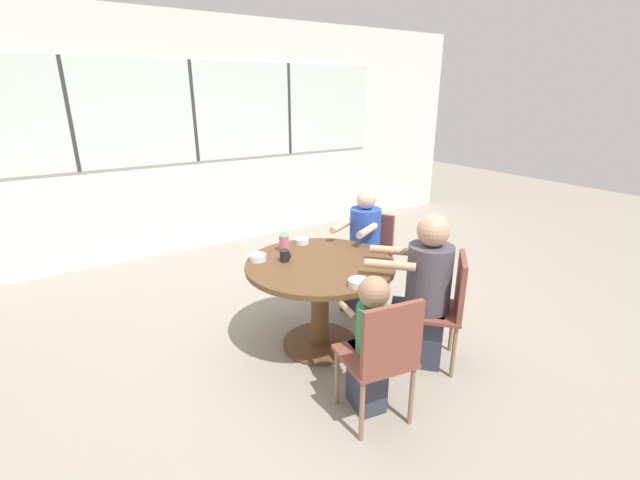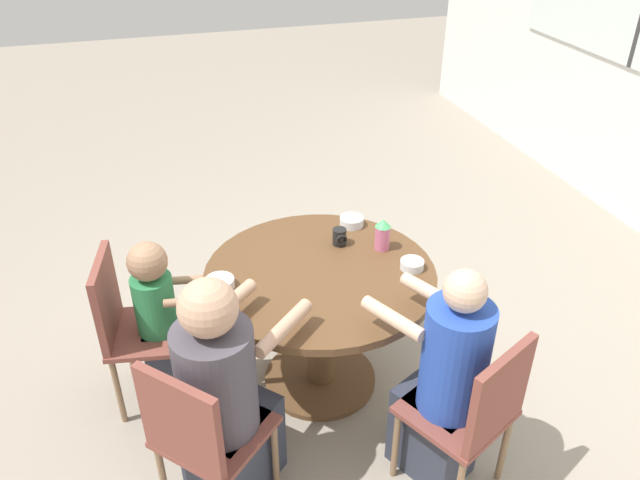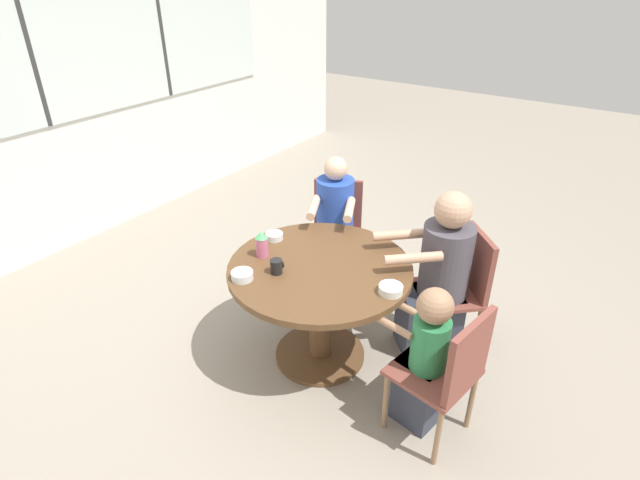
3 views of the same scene
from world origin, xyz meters
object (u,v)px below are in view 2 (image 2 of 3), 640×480
object	(u,v)px
chair_for_man_blue_shirt	(199,432)
person_woman_green_shirt	(444,387)
chair_for_woman_green_shirt	(476,409)
chair_for_toddler	(130,320)
person_toddler	(163,326)
coffee_mug	(340,237)
sippy_cup	(383,234)
bowl_white_shallow	(220,283)
person_man_blue_shirt	(225,403)
bowl_fruit	(352,221)
bowl_cereal	(412,264)

from	to	relation	value
chair_for_man_blue_shirt	person_woman_green_shirt	world-z (taller)	person_woman_green_shirt
chair_for_woman_green_shirt	person_woman_green_shirt	world-z (taller)	person_woman_green_shirt
chair_for_toddler	chair_for_woman_green_shirt	bearing A→B (deg)	63.20
chair_for_toddler	chair_for_man_blue_shirt	bearing A→B (deg)	26.43
person_toddler	coffee_mug	distance (m)	0.99
sippy_cup	person_toddler	bearing A→B (deg)	-91.46
chair_for_woman_green_shirt	sippy_cup	world-z (taller)	sippy_cup
sippy_cup	person_woman_green_shirt	bearing A→B (deg)	-1.47
person_toddler	bowl_white_shallow	bearing A→B (deg)	76.17
chair_for_woman_green_shirt	bowl_white_shallow	bearing A→B (deg)	110.32
person_man_blue_shirt	coffee_mug	size ratio (longest dim) A/B	12.92
person_toddler	bowl_white_shallow	xyz separation A→B (m)	(0.13, 0.29, 0.29)
coffee_mug	person_man_blue_shirt	bearing A→B (deg)	-45.11
person_toddler	sippy_cup	xyz separation A→B (m)	(0.03, 1.14, 0.35)
chair_for_woman_green_shirt	bowl_fruit	size ratio (longest dim) A/B	6.64
coffee_mug	bowl_cereal	bearing A→B (deg)	40.96
coffee_mug	bowl_cereal	xyz separation A→B (m)	(0.31, 0.27, -0.02)
bowl_cereal	sippy_cup	bearing A→B (deg)	-160.64
chair_for_toddler	bowl_white_shallow	size ratio (longest dim) A/B	6.28
bowl_cereal	bowl_fruit	world-z (taller)	bowl_fruit
person_toddler	chair_for_woman_green_shirt	bearing A→B (deg)	60.61
chair_for_woman_green_shirt	person_man_blue_shirt	xyz separation A→B (m)	(-0.32, -0.98, 0.01)
chair_for_toddler	bowl_cereal	distance (m)	1.41
chair_for_man_blue_shirt	person_man_blue_shirt	bearing A→B (deg)	90.00
person_toddler	chair_for_toddler	bearing A→B (deg)	-90.00
chair_for_woman_green_shirt	person_man_blue_shirt	world-z (taller)	person_man_blue_shirt
coffee_mug	bowl_white_shallow	distance (m)	0.68
person_woman_green_shirt	bowl_fruit	bearing A→B (deg)	66.43
person_man_blue_shirt	person_toddler	size ratio (longest dim) A/B	1.23
chair_for_man_blue_shirt	chair_for_toddler	xyz separation A→B (m)	(-0.80, -0.23, 0.00)
person_woman_green_shirt	person_man_blue_shirt	size ratio (longest dim) A/B	0.97
chair_for_man_blue_shirt	person_woman_green_shirt	size ratio (longest dim) A/B	0.76
chair_for_woman_green_shirt	person_man_blue_shirt	bearing A→B (deg)	135.85
person_woman_green_shirt	coffee_mug	xyz separation A→B (m)	(-0.90, -0.18, 0.25)
person_man_blue_shirt	coffee_mug	xyz separation A→B (m)	(-0.73, 0.74, 0.24)
chair_for_man_blue_shirt	bowl_fruit	world-z (taller)	chair_for_man_blue_shirt
bowl_cereal	bowl_fruit	distance (m)	0.50
chair_for_man_blue_shirt	person_woman_green_shirt	distance (m)	1.03
chair_for_toddler	coffee_mug	xyz separation A→B (m)	(-0.04, 1.09, 0.25)
person_woman_green_shirt	bowl_cereal	world-z (taller)	person_woman_green_shirt
person_woman_green_shirt	person_man_blue_shirt	world-z (taller)	person_man_blue_shirt
coffee_mug	bowl_fruit	distance (m)	0.21
chair_for_toddler	person_woman_green_shirt	bearing A→B (deg)	65.95
coffee_mug	bowl_fruit	size ratio (longest dim) A/B	0.69
chair_for_man_blue_shirt	coffee_mug	size ratio (longest dim) A/B	9.60
person_man_blue_shirt	bowl_white_shallow	world-z (taller)	person_man_blue_shirt
person_toddler	bowl_cereal	world-z (taller)	person_toddler
coffee_mug	bowl_white_shallow	xyz separation A→B (m)	(0.20, -0.65, -0.02)
chair_for_toddler	bowl_fruit	world-z (taller)	chair_for_toddler
sippy_cup	person_man_blue_shirt	bearing A→B (deg)	-55.80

